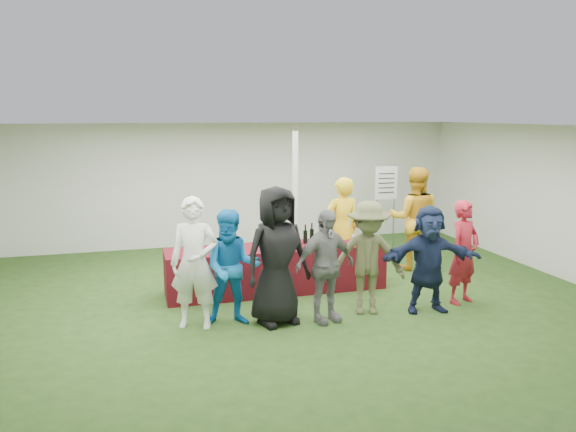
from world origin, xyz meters
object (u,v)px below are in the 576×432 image
object	(u,v)px
dump_bucket	(370,238)
customer_2	(277,256)
customer_3	(325,266)
customer_4	(368,258)
customer_0	(195,263)
customer_5	(429,259)
serving_table	(276,269)
wine_list_sign	(386,189)
staff_pourer	(342,229)
customer_1	(232,268)
staff_back	(414,219)
customer_6	(464,252)

from	to	relation	value
dump_bucket	customer_2	xyz separation A→B (m)	(-1.91, -1.17, 0.13)
customer_3	customer_4	size ratio (longest dim) A/B	0.96
customer_0	customer_5	distance (m)	3.39
serving_table	wine_list_sign	world-z (taller)	wine_list_sign
customer_4	staff_pourer	bearing A→B (deg)	96.51
customer_1	customer_4	xyz separation A→B (m)	(1.97, -0.09, 0.02)
customer_0	dump_bucket	bearing A→B (deg)	37.18
wine_list_sign	customer_0	xyz separation A→B (m)	(-4.42, -3.39, -0.41)
serving_table	customer_4	distance (m)	1.77
staff_pourer	staff_back	xyz separation A→B (m)	(1.55, 0.27, 0.06)
customer_3	customer_4	bearing A→B (deg)	-1.97
wine_list_sign	serving_table	bearing A→B (deg)	-144.12
staff_back	customer_4	size ratio (longest dim) A/B	1.16
customer_1	wine_list_sign	bearing A→B (deg)	50.62
staff_pourer	customer_3	size ratio (longest dim) A/B	1.13
customer_0	customer_2	size ratio (longest dim) A/B	0.94
serving_table	customer_4	xyz separation A→B (m)	(1.02, -1.37, 0.46)
dump_bucket	staff_pourer	size ratio (longest dim) A/B	0.14
customer_3	customer_5	size ratio (longest dim) A/B	1.01
serving_table	customer_6	distance (m)	2.98
serving_table	customer_1	xyz separation A→B (m)	(-0.96, -1.29, 0.43)
customer_2	customer_4	world-z (taller)	customer_2
customer_1	customer_4	distance (m)	1.98
wine_list_sign	customer_2	distance (m)	4.85
staff_back	wine_list_sign	bearing A→B (deg)	-70.07
serving_table	staff_back	size ratio (longest dim) A/B	1.87
staff_pourer	staff_back	world-z (taller)	staff_back
dump_bucket	customer_4	world-z (taller)	customer_4
staff_back	customer_0	world-z (taller)	staff_back
customer_3	customer_6	xyz separation A→B (m)	(2.32, 0.19, -0.00)
dump_bucket	customer_4	bearing A→B (deg)	-115.24
staff_back	customer_0	distance (m)	4.67
serving_table	staff_back	world-z (taller)	staff_back
customer_1	customer_3	xyz separation A→B (m)	(1.27, -0.24, -0.01)
staff_back	staff_pourer	bearing A→B (deg)	34.76
wine_list_sign	customer_3	distance (m)	4.55
dump_bucket	customer_6	distance (m)	1.54
customer_3	customer_4	xyz separation A→B (m)	(0.71, 0.15, 0.03)
customer_0	customer_3	size ratio (longest dim) A/B	1.12
customer_2	wine_list_sign	bearing A→B (deg)	33.00
customer_2	customer_5	size ratio (longest dim) A/B	1.22
serving_table	customer_6	world-z (taller)	customer_6
customer_2	customer_5	bearing A→B (deg)	-17.56
serving_table	wine_list_sign	distance (m)	3.77
staff_back	customer_6	distance (m)	1.96
customer_4	customer_6	world-z (taller)	customer_4
dump_bucket	customer_5	distance (m)	1.37
customer_0	customer_1	xyz separation A→B (m)	(0.51, -0.03, -0.09)
customer_1	customer_5	xyz separation A→B (m)	(2.87, -0.25, -0.02)
customer_6	customer_4	bearing A→B (deg)	159.45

